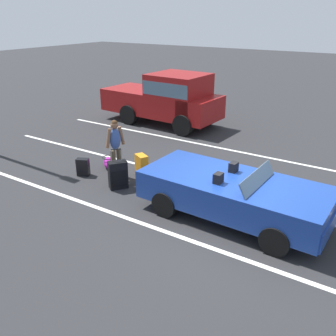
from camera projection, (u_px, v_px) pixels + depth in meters
ground_plane at (232, 217)px, 8.38m from camera, size 80.00×80.00×0.00m
lot_line_near at (204, 246)px, 7.35m from camera, size 18.00×0.12×0.01m
lot_line_mid at (253, 194)px, 9.44m from camera, size 18.00×0.12×0.01m
lot_line_far at (285, 161)px, 11.54m from camera, size 18.00×0.12×0.01m
convertible_car at (242, 196)px, 8.04m from camera, size 4.19×1.94×1.24m
suitcase_large_black at (118, 175)px, 9.64m from camera, size 0.51×0.55×1.07m
suitcase_medium_bright at (142, 165)px, 10.39m from camera, size 0.47×0.40×0.62m
suitcase_small_carryon at (83, 167)px, 10.44m from camera, size 0.39×0.33×0.50m
duffel_bag at (109, 163)px, 10.98m from camera, size 0.67×0.66×0.34m
traveler_person at (116, 146)px, 10.05m from camera, size 0.30×0.60×1.65m
parked_pickup_truck_near at (169, 98)px, 14.87m from camera, size 5.10×2.27×2.10m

